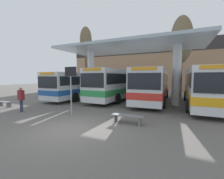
{
  "coord_description": "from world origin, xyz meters",
  "views": [
    {
      "loc": [
        4.85,
        -5.63,
        2.53
      ],
      "look_at": [
        0.0,
        4.9,
        1.6
      ],
      "focal_mm": 24.0,
      "sensor_mm": 36.0,
      "label": 1
    }
  ],
  "objects": [
    {
      "name": "pedestrian_waiting",
      "position": [
        -5.79,
        1.48,
        1.1
      ],
      "size": [
        0.67,
        0.3,
        1.8
      ],
      "rotation": [
        0.0,
        0.0,
        -0.08
      ],
      "color": "#333856",
      "rests_on": "ground_plane"
    },
    {
      "name": "ground_plane",
      "position": [
        0.0,
        0.0,
        0.0
      ],
      "size": [
        100.0,
        100.0,
        0.0
      ],
      "primitive_type": "plane",
      "color": "#605B56"
    },
    {
      "name": "poplar_tree_behind_right",
      "position": [
        -8.88,
        14.4,
        8.01
      ],
      "size": [
        1.86,
        1.86,
        10.43
      ],
      "color": "brown",
      "rests_on": "ground_plane"
    },
    {
      "name": "townhouse_backdrop",
      "position": [
        0.0,
        26.54,
        5.77
      ],
      "size": [
        40.0,
        0.58,
        9.89
      ],
      "color": "#9E7A5B",
      "rests_on": "ground_plane"
    },
    {
      "name": "transit_bus_center_bay",
      "position": [
        -1.65,
        11.27,
        1.87
      ],
      "size": [
        3.23,
        12.57,
        3.35
      ],
      "rotation": [
        0.0,
        0.0,
        3.09
      ],
      "color": "silver",
      "rests_on": "ground_plane"
    },
    {
      "name": "transit_bus_right_bay",
      "position": [
        2.17,
        10.87,
        1.84
      ],
      "size": [
        3.22,
        12.0,
        3.3
      ],
      "rotation": [
        0.0,
        0.0,
        3.19
      ],
      "color": "silver",
      "rests_on": "ground_plane"
    },
    {
      "name": "transit_bus_far_right_bay",
      "position": [
        6.59,
        9.63,
        1.81
      ],
      "size": [
        2.73,
        10.91,
        3.26
      ],
      "rotation": [
        0.0,
        0.0,
        3.15
      ],
      "color": "silver",
      "rests_on": "ground_plane"
    },
    {
      "name": "station_canopy",
      "position": [
        0.0,
        8.91,
        4.95
      ],
      "size": [
        13.98,
        6.58,
        5.68
      ],
      "color": "silver",
      "rests_on": "ground_plane"
    },
    {
      "name": "transit_bus_left_bay",
      "position": [
        -6.3,
        10.39,
        1.71
      ],
      "size": [
        2.9,
        12.09,
        3.04
      ],
      "rotation": [
        0.0,
        0.0,
        3.13
      ],
      "color": "silver",
      "rests_on": "ground_plane"
    },
    {
      "name": "poplar_tree_behind_left",
      "position": [
        4.77,
        14.63,
        7.02
      ],
      "size": [
        2.57,
        2.57,
        9.93
      ],
      "color": "brown",
      "rests_on": "ground_plane"
    },
    {
      "name": "waiting_bench_near_pillar",
      "position": [
        2.24,
        2.08,
        0.34
      ],
      "size": [
        1.76,
        0.44,
        0.46
      ],
      "color": "slate",
      "rests_on": "ground_plane"
    },
    {
      "name": "waiting_bench_mid_platform",
      "position": [
        -8.94,
        2.08,
        0.34
      ],
      "size": [
        1.54,
        0.44,
        0.46
      ],
      "color": "slate",
      "rests_on": "ground_plane"
    },
    {
      "name": "info_sign_platform",
      "position": [
        -1.71,
        2.15,
        2.29
      ],
      "size": [
        0.9,
        0.09,
        3.22
      ],
      "color": "gray",
      "rests_on": "ground_plane"
    }
  ]
}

